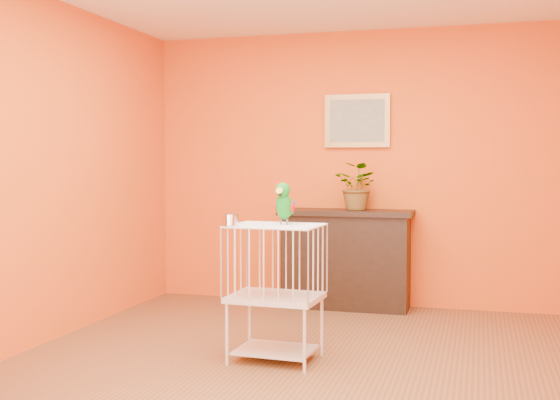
% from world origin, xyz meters
% --- Properties ---
extents(ground, '(4.50, 4.50, 0.00)m').
position_xyz_m(ground, '(0.00, 0.00, 0.00)').
color(ground, brown).
rests_on(ground, ground).
extents(room_shell, '(4.50, 4.50, 4.50)m').
position_xyz_m(room_shell, '(0.00, 0.00, 1.58)').
color(room_shell, '#EB4E16').
rests_on(room_shell, ground).
extents(console_cabinet, '(1.23, 0.44, 0.92)m').
position_xyz_m(console_cabinet, '(-0.07, 2.03, 0.46)').
color(console_cabinet, black).
rests_on(console_cabinet, ground).
extents(potted_plant, '(0.54, 0.57, 0.34)m').
position_xyz_m(potted_plant, '(0.05, 2.00, 1.09)').
color(potted_plant, '#26722D').
rests_on(potted_plant, console_cabinet).
extents(framed_picture, '(0.62, 0.04, 0.50)m').
position_xyz_m(framed_picture, '(0.00, 2.22, 1.75)').
color(framed_picture, '#AA7B3C').
rests_on(framed_picture, room_shell).
extents(birdcage, '(0.62, 0.49, 0.93)m').
position_xyz_m(birdcage, '(-0.20, 0.17, 0.48)').
color(birdcage, silver).
rests_on(birdcage, ground).
extents(feed_cup, '(0.11, 0.11, 0.07)m').
position_xyz_m(feed_cup, '(-0.47, -0.00, 0.97)').
color(feed_cup, silver).
rests_on(feed_cup, birdcage).
extents(parrot, '(0.14, 0.26, 0.29)m').
position_xyz_m(parrot, '(-0.16, 0.23, 1.08)').
color(parrot, '#59544C').
rests_on(parrot, birdcage).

